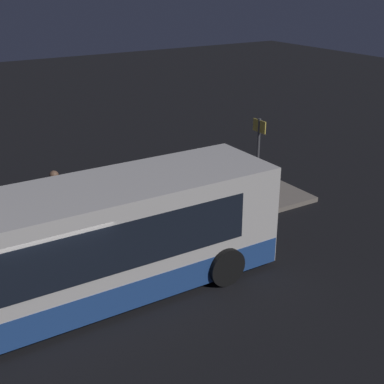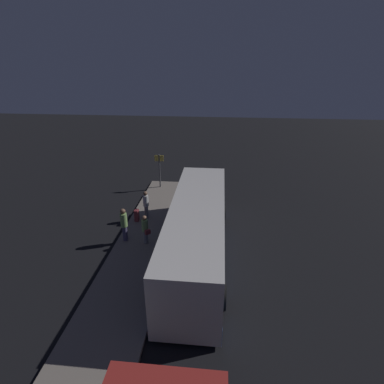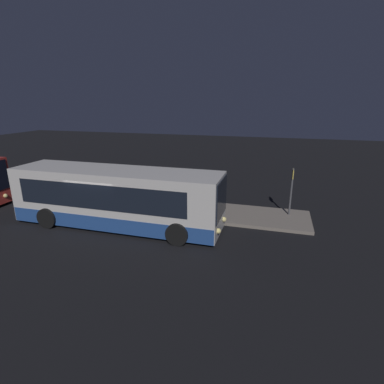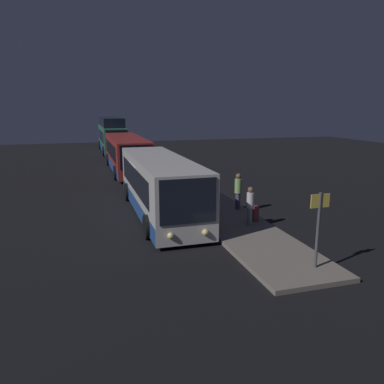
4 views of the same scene
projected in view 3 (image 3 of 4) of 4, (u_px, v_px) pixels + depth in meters
ground at (104, 225)px, 14.98m from camera, size 80.00×80.00×0.00m
platform at (132, 204)px, 17.76m from camera, size 20.00×2.91×0.16m
bus_lead at (116, 198)px, 14.59m from camera, size 10.41×2.76×2.83m
passenger_boarding at (153, 192)px, 16.99m from camera, size 0.57×0.55×1.57m
passenger_waiting at (163, 184)px, 17.95m from camera, size 0.40×0.40×1.84m
passenger_with_bags at (202, 191)px, 16.81m from camera, size 0.44×0.44×1.71m
suitcase at (196, 198)px, 17.55m from camera, size 0.33×0.23×0.94m
sign_post at (292, 186)px, 15.47m from camera, size 0.10×0.66×2.50m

